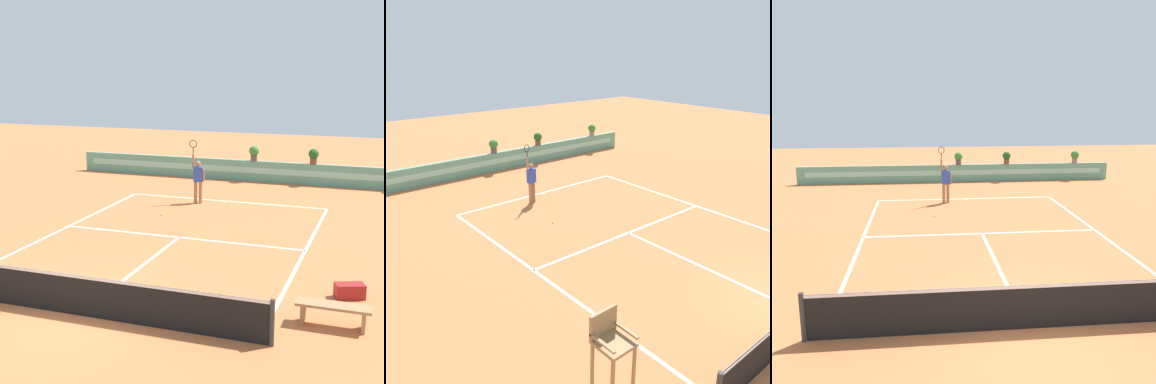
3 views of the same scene
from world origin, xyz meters
The scene contains 9 objects.
ground_plane centered at (0.00, 6.00, 0.00)m, with size 60.00×60.00×0.00m, color #C66B3D.
court_lines centered at (0.00, 6.72, 0.00)m, with size 8.32×11.94×0.01m.
net centered at (0.00, 0.00, 0.51)m, with size 8.92×0.10×1.00m.
back_wall_barrier centered at (0.00, 16.39, 0.50)m, with size 18.00×0.21×1.00m.
tennis_player centered at (-0.98, 11.18, 1.05)m, with size 0.61×0.29×2.58m.
tennis_ball_near_baseline centered at (-1.60, 8.84, 0.03)m, with size 0.07×0.07×0.07m, color #CCE033.
potted_plant_right centered at (2.90, 16.39, 1.41)m, with size 0.48×0.48×0.72m.
potted_plant_centre centered at (0.08, 16.39, 1.41)m, with size 0.48×0.48×0.72m.
potted_plant_far_right centered at (7.02, 16.39, 1.41)m, with size 0.48×0.48×0.72m.
Camera 3 is at (-2.10, -7.64, 4.51)m, focal length 39.38 mm.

